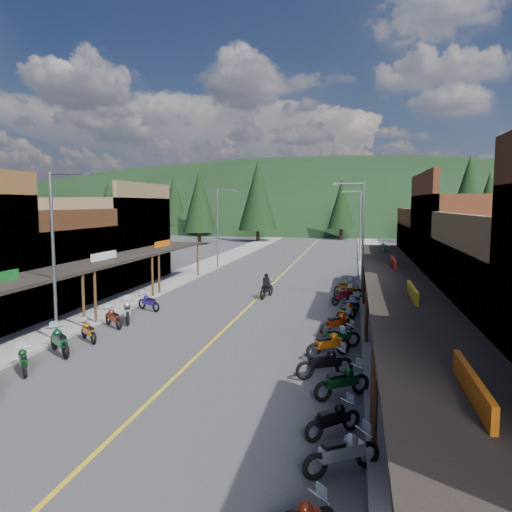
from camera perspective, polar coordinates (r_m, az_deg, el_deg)
The scene contains 45 objects.
ground at distance 28.23m, azimuth -2.57°, elevation -7.42°, with size 220.00×220.00×0.00m, color #38383A.
centerline at distance 47.57m, azimuth 3.22°, elevation -1.91°, with size 0.15×90.00×0.01m, color gold.
sidewalk_west at distance 49.52m, azimuth -6.80°, elevation -1.55°, with size 3.40×94.00×0.15m, color gray.
sidewalk_east at distance 47.14m, azimuth 13.75°, elevation -2.07°, with size 3.40×94.00×0.15m, color gray.
shop_west_2 at distance 35.13m, azimuth -24.21°, elevation -1.09°, with size 10.90×9.00×6.20m.
shop_west_3 at distance 43.19m, azimuth -16.91°, elevation 1.72°, with size 10.90×10.20×8.20m.
shop_east_2 at distance 29.40m, azimuth 25.37°, elevation -0.49°, with size 10.90×9.00×8.20m.
shop_east_3 at distance 38.83m, azimuth 21.85°, elevation -0.37°, with size 10.90×10.20×6.20m.
streetlight_0 at distance 24.79m, azimuth -21.90°, elevation 0.74°, with size 2.16×0.18×8.00m.
streetlight_1 at distance 50.55m, azimuth -4.27°, elevation 3.62°, with size 2.16×0.18×8.00m.
streetlight_2 at distance 34.72m, azimuth 11.87°, elevation 2.43°, with size 2.16×0.18×8.00m.
streetlight_3 at distance 56.69m, azimuth 11.67°, elevation 3.77°, with size 2.16×0.18×8.00m.
ridge_hill at distance 161.92m, azimuth 8.98°, elevation 3.61°, with size 310.00×140.00×60.00m, color black.
pine_0 at distance 100.16m, azimuth -16.51°, elevation 5.72°, with size 5.04×5.04×11.00m.
pine_1 at distance 101.38m, azimuth -6.30°, elevation 6.35°, with size 5.88×5.88×12.50m.
pine_2 at distance 86.28m, azimuth 0.21°, elevation 6.96°, with size 6.72×6.72×14.00m.
pine_3 at distance 92.69m, azimuth 9.75°, elevation 5.87°, with size 5.04×5.04×11.00m.
pine_4 at distance 87.40m, azimuth 18.91°, elevation 6.13°, with size 5.88×5.88×12.50m.
pine_5 at distance 102.39m, azimuth 26.99°, elevation 6.16°, with size 6.72×6.72×14.00m.
pine_7 at distance 109.67m, azimuth -9.36°, elevation 6.28°, with size 5.88×5.88×12.50m.
pine_8 at distance 72.53m, azimuth -11.98°, elevation 5.42°, with size 4.48×4.48×10.00m.
pine_9 at distance 73.73m, azimuth 25.07°, elevation 5.31°, with size 4.93×4.93×10.80m.
pine_10 at distance 80.50m, azimuth -6.53°, elevation 6.13°, with size 5.38×5.38×11.60m.
pine_11 at distance 66.03m, azimuth 23.15°, elevation 6.08°, with size 5.82×5.82×12.40m.
bike_west_3 at distance 21.69m, azimuth -25.07°, elevation -10.66°, with size 0.63×1.88×1.07m, color #0B3A13, non-canonical shape.
bike_west_4 at distance 23.56m, azimuth -21.55°, elevation -8.91°, with size 0.77×2.30×1.31m, color #0C3E24, non-canonical shape.
bike_west_5 at distance 25.30m, azimuth -18.59°, elevation -8.08°, with size 0.62×1.85×1.06m, color #A0440B, non-canonical shape.
bike_west_6 at distance 27.73m, azimuth -16.01°, elevation -6.70°, with size 0.66×1.97×1.13m, color maroon, non-canonical shape.
bike_west_7 at distance 28.69m, azimuth -14.51°, elevation -6.03°, with size 0.78×2.33×1.33m, color #9D9CA2, non-canonical shape.
bike_west_8 at distance 31.42m, azimuth -12.17°, elevation -5.12°, with size 0.65×1.96×1.12m, color navy, non-canonical shape.
bike_east_1 at distance 13.13m, azimuth 9.82°, elevation -21.07°, with size 0.69×2.07×1.19m, color #A1A2A7, non-canonical shape.
bike_east_2 at distance 14.91m, azimuth 8.82°, elevation -17.81°, with size 0.64×1.92×1.10m, color black, non-canonical shape.
bike_east_3 at distance 17.57m, azimuth 9.82°, elevation -13.82°, with size 0.72×2.16×1.23m, color #0C3F19, non-canonical shape.
bike_east_4 at distance 19.33m, azimuth 7.86°, elevation -11.86°, with size 0.74×2.23×1.28m, color black, non-canonical shape.
bike_east_5 at distance 21.82m, azimuth 8.33°, elevation -9.80°, with size 0.74×2.21×1.26m, color #BC570D, non-canonical shape.
bike_east_6 at distance 23.16m, azimuth 9.31°, elevation -8.90°, with size 0.73×2.18×1.25m, color #0E471F, non-canonical shape.
bike_east_7 at distance 25.54m, azimuth 9.32°, elevation -7.45°, with size 0.75×2.25×1.28m, color #9B2B0B, non-canonical shape.
bike_east_8 at distance 28.32m, azimuth 10.28°, elevation -6.17°, with size 0.73×2.18×1.25m, color #B8570D, non-canonical shape.
bike_east_9 at distance 29.83m, azimuth 10.66°, elevation -5.53°, with size 0.75×2.24×1.28m, color navy, non-canonical shape.
bike_east_10 at distance 33.11m, azimuth 9.94°, elevation -4.39°, with size 0.73×2.20×1.26m, color maroon, non-canonical shape.
bike_east_11 at distance 34.51m, azimuth 10.49°, elevation -3.93°, with size 0.77×2.30×1.31m, color #C2740D, non-canonical shape.
bike_east_12 at distance 37.10m, azimuth 10.03°, elevation -3.40°, with size 0.64×1.92×1.10m, color #B0680C, non-canonical shape.
rider_on_bike at distance 34.83m, azimuth 1.23°, elevation -3.65°, with size 1.15×2.42×1.77m.
pedestrian_east_a at distance 19.74m, azimuth 16.64°, elevation -10.74°, with size 0.58×0.38×1.59m, color #281D2C.
pedestrian_east_b at distance 36.29m, azimuth 13.00°, elevation -2.79°, with size 0.92×0.53×1.90m, color #4C352F.
Camera 1 is at (6.61, -26.65, 6.55)m, focal length 35.00 mm.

